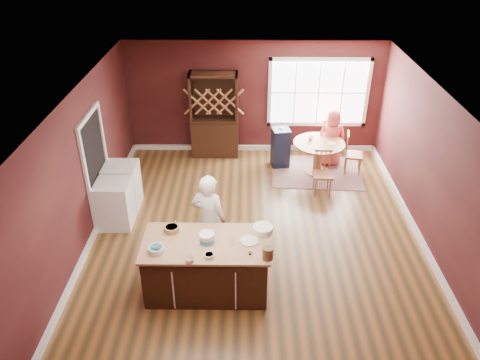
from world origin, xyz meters
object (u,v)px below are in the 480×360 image
Objects in this scene: kitchen_island at (207,267)px; washer at (115,204)px; dining_table at (318,151)px; high_chair at (280,147)px; baker at (209,220)px; chair_east at (354,153)px; seated_woman at (332,137)px; layer_cake at (207,237)px; chair_south at (323,173)px; chair_north at (327,136)px; hutch at (214,115)px; dryer at (123,186)px; toddler at (284,133)px.

kitchen_island reaches higher than washer.
high_chair is at bearing 157.71° from dining_table.
baker is (-2.22, -3.07, 0.29)m from dining_table.
kitchen_island is 2.11× the size of washer.
chair_east is 0.71× the size of seated_woman.
dining_table is 3.52× the size of layer_cake.
seated_woman is (0.36, 1.30, 0.20)m from chair_south.
seated_woman is at bearing 58.62° from layer_cake.
chair_north is 2.71m from hutch.
seated_woman reaches higher than chair_east.
hutch reaches higher than dining_table.
dryer is at bearing 90.00° from washer.
toddler is (-1.10, -0.08, 0.13)m from seated_woman.
chair_south is 1.02× the size of dryer.
layer_cake reaches higher than washer.
kitchen_island is at bearing -109.56° from toddler.
chair_east is at bearing 23.14° from washer.
kitchen_island is at bearing -112.50° from layer_cake.
chair_south is 2.98m from hutch.
toddler is (-0.75, 0.35, 0.28)m from dining_table.
hutch reaches higher than chair_east.
chair_east is 3.32m from hutch.
seated_woman is (0.35, 0.43, 0.14)m from dining_table.
chair_north is 1.16× the size of washer.
chair_east is at bearing -15.16° from hutch.
dining_table is at bearing 101.80° from chair_east.
kitchen_island is 5.26m from chair_north.
seated_woman is at bearing 22.73° from dryer.
toddler reaches higher than dryer.
high_chair is 3.68× the size of toddler.
chair_south is 1.72m from chair_north.
chair_south is (2.21, 2.20, -0.35)m from baker.
chair_north reaches higher than dryer.
toddler is at bearing 2.25° from seated_woman.
hutch is 2.25× the size of washer.
dining_table is 0.89m from high_chair.
layer_cake reaches higher than high_chair.
dining_table is 0.56× the size of hutch.
chair_north is (0.30, 0.81, -0.01)m from dining_table.
chair_north is (2.53, 4.61, 0.09)m from kitchen_island.
chair_south is at bearing -91.06° from dining_table.
chair_north reaches higher than chair_south.
layer_cake is 0.35× the size of dryer.
dining_table is 0.57m from seated_woman.
kitchen_island is 2.00× the size of high_chair.
chair_south is (2.21, 2.92, 0.03)m from kitchen_island.
dryer reaches higher than kitchen_island.
layer_cake is 4.86m from chair_east.
layer_cake reaches higher than toddler.
chair_south is at bearing 64.00° from chair_north.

